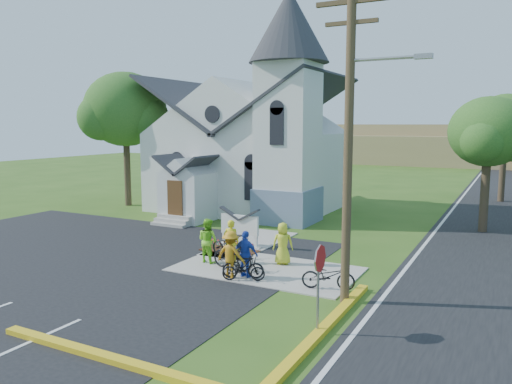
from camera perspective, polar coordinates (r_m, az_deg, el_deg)
The scene contains 22 objects.
ground at distance 19.90m, azimuth -3.43°, elevation -8.67°, with size 120.00×120.00×0.00m, color #315518.
parking_lot at distance 22.85m, azimuth -21.48°, elevation -7.01°, with size 20.00×16.00×0.02m, color black.
sidewalk at distance 19.62m, azimuth 1.14°, elevation -8.82°, with size 7.00×4.00×0.05m, color #ACA59B.
church at distance 32.65m, azimuth -0.39°, elevation 7.10°, with size 12.35×12.00×13.00m.
church_sign at distance 22.92m, azimuth -1.88°, elevation -3.81°, with size 2.20×0.40×1.70m.
flower_bed at distance 22.38m, azimuth -3.01°, elevation -6.70°, with size 2.60×1.10×0.07m, color #321A0D.
utility_pole at distance 15.50m, azimuth 10.77°, elevation 6.82°, with size 3.45×0.28×10.00m.
stop_sign at distance 13.48m, azimuth 7.27°, elevation -8.86°, with size 0.11×0.76×2.48m.
tree_lot_corner at distance 35.56m, azimuth -14.72°, elevation 9.09°, with size 5.60×5.60×9.15m.
tree_road_near at distance 28.36m, azimuth 25.03°, elevation 6.20°, with size 4.00×4.00×7.05m.
tree_road_mid at distance 40.33m, azimuth 26.65°, elevation 7.17°, with size 4.40×4.40×7.80m.
distant_hills at distance 73.03m, azimuth 22.60°, elevation 4.45°, with size 61.00×10.00×5.60m.
cyclist_0 at distance 20.27m, azimuth -2.86°, elevation -5.63°, with size 0.64×0.42×1.76m, color yellow.
bike_0 at distance 21.26m, azimuth -3.19°, elevation -6.14°, with size 0.62×1.78×0.93m, color black.
cyclist_1 at distance 20.40m, azimuth -5.54°, elevation -5.51°, with size 0.88×0.68×1.80m, color #7DDA28.
bike_1 at distance 19.39m, azimuth -2.72°, elevation -7.25°, with size 0.52×1.83×1.10m, color black.
cyclist_2 at distance 18.36m, azimuth -1.18°, elevation -7.11°, with size 1.01×0.42×1.72m, color #2544BA.
bike_2 at distance 18.07m, azimuth -1.44°, elevation -8.85°, with size 0.54×1.55×0.81m, color black.
cyclist_3 at distance 18.35m, azimuth -2.90°, elevation -7.12°, with size 1.11×0.64×1.72m, color #C58315.
bike_3 at distance 18.30m, azimuth -1.48°, elevation -8.47°, with size 0.43×1.53×0.92m, color black.
cyclist_4 at distance 20.05m, azimuth 3.07°, elevation -5.89°, with size 0.83×0.54×1.69m, color gold.
bike_4 at distance 17.31m, azimuth 8.26°, elevation -9.45°, with size 0.63×1.80×0.95m, color black.
Camera 1 is at (9.90, -16.32, 5.62)m, focal length 35.00 mm.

